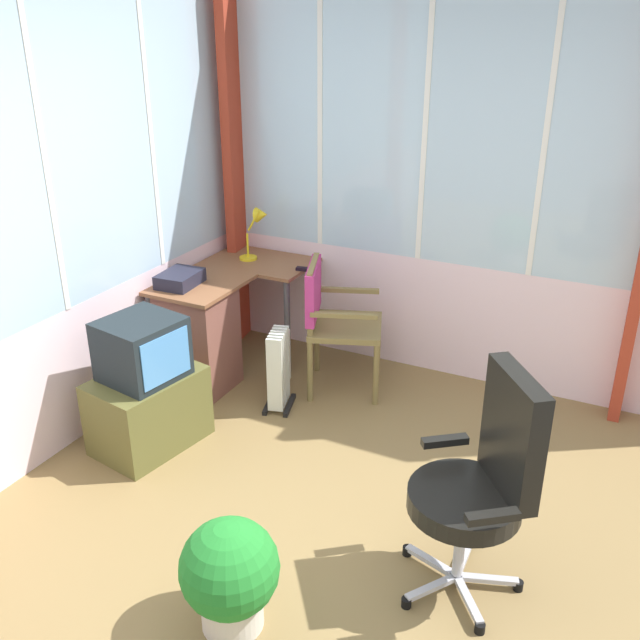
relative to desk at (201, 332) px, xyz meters
The scene contains 12 objects.
ground 2.12m from the desk, 129.03° to the right, with size 5.41×4.80×0.06m, color olive.
east_window_panel 2.11m from the desk, 60.03° to the right, with size 0.07×3.80×2.79m.
curtain_corner 1.25m from the desk, 13.36° to the left, with size 0.24×0.07×2.69m, color #A53521.
desk is the anchor object (origin of this frame).
desk_lamp 0.91m from the desk, ahead, with size 0.22×0.19×0.38m.
tv_remote 0.85m from the desk, 42.29° to the right, with size 0.04×0.15×0.02m, color black.
paper_tray 0.41m from the desk, 114.15° to the left, with size 0.30×0.23×0.09m, color #212130.
wooden_armchair 0.89m from the desk, 66.85° to the right, with size 0.62×0.62×0.91m.
office_chair 2.45m from the desk, 114.90° to the right, with size 0.61×0.60×1.08m.
tv_on_stand 0.80m from the desk, 168.79° to the right, with size 0.71×0.54×0.82m.
space_heater 0.64m from the desk, 92.77° to the right, with size 0.33×0.24×0.55m.
potted_plant 2.20m from the desk, 142.03° to the right, with size 0.42×0.42×0.52m.
Camera 1 is at (-2.28, -1.08, 2.44)m, focal length 39.56 mm.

